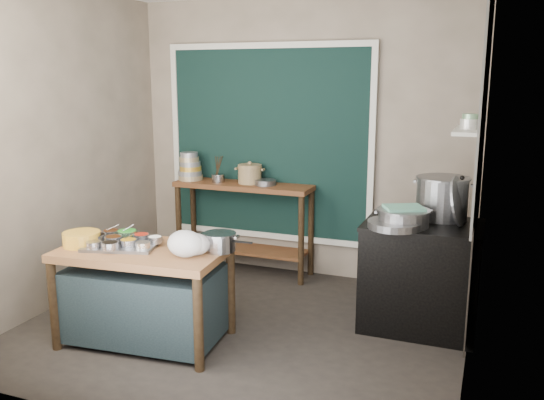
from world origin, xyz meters
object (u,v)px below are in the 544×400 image
at_px(stove_block, 420,277).
at_px(ceramic_crock, 250,175).
at_px(prep_table, 145,295).
at_px(stock_pot, 442,198).
at_px(steamer, 403,218).
at_px(yellow_basin, 82,239).
at_px(back_counter, 244,228).
at_px(condiment_tray, 122,245).
at_px(saucepan, 220,242).
at_px(utensil_cup, 218,178).

xyz_separation_m(stove_block, ceramic_crock, (-1.84, 0.76, 0.61)).
distance_m(prep_table, stock_pot, 2.50).
distance_m(ceramic_crock, steamer, 1.93).
height_order(stove_block, steamer, steamer).
bearing_deg(steamer, stock_pot, 55.21).
relative_size(yellow_basin, stock_pot, 0.64).
relative_size(back_counter, yellow_basin, 5.13).
bearing_deg(condiment_tray, saucepan, 12.90).
relative_size(condiment_tray, utensil_cup, 3.81).
bearing_deg(stove_block, utensil_cup, 161.98).
bearing_deg(stock_pot, utensil_cup, 167.72).
relative_size(condiment_tray, ceramic_crock, 2.07).
relative_size(condiment_tray, stock_pot, 1.20).
distance_m(condiment_tray, yellow_basin, 0.32).
height_order(ceramic_crock, steamer, ceramic_crock).
bearing_deg(prep_table, steamer, 21.44).
bearing_deg(stove_block, condiment_tray, -153.57).
distance_m(prep_table, stove_block, 2.21).
bearing_deg(stove_block, ceramic_crock, 157.52).
bearing_deg(stove_block, saucepan, -147.26).
bearing_deg(steamer, ceramic_crock, 151.74).
xyz_separation_m(condiment_tray, stock_pot, (2.24, 1.26, 0.29)).
xyz_separation_m(utensil_cup, ceramic_crock, (0.33, 0.05, 0.04)).
xyz_separation_m(saucepan, stock_pot, (1.49, 1.09, 0.23)).
bearing_deg(prep_table, utensil_cup, 92.59).
height_order(utensil_cup, stock_pot, stock_pot).
height_order(stove_block, ceramic_crock, ceramic_crock).
bearing_deg(stock_pot, steamer, -124.79).
xyz_separation_m(stock_pot, steamer, (-0.25, -0.36, -0.11)).
xyz_separation_m(ceramic_crock, stock_pot, (1.95, -0.55, 0.02)).
distance_m(back_counter, steamer, 2.03).
xyz_separation_m(condiment_tray, ceramic_crock, (0.28, 1.82, 0.28)).
height_order(prep_table, back_counter, back_counter).
bearing_deg(stock_pot, back_counter, 165.50).
bearing_deg(yellow_basin, saucepan, 14.19).
bearing_deg(condiment_tray, stock_pot, 29.48).
bearing_deg(ceramic_crock, stove_block, -22.48).
bearing_deg(stove_block, prep_table, -151.72).
bearing_deg(prep_table, stock_pot, 26.52).
height_order(stove_block, yellow_basin, yellow_basin).
xyz_separation_m(condiment_tray, yellow_basin, (-0.30, -0.09, 0.04)).
bearing_deg(yellow_basin, ceramic_crock, 73.05).
distance_m(prep_table, saucepan, 0.74).
relative_size(prep_table, utensil_cup, 8.90).
height_order(back_counter, stock_pot, stock_pot).
distance_m(stove_block, steamer, 0.56).
height_order(back_counter, steamer, steamer).
relative_size(stove_block, stock_pot, 2.02).
xyz_separation_m(back_counter, ceramic_crock, (0.06, 0.03, 0.56)).
bearing_deg(condiment_tray, prep_table, 2.90).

